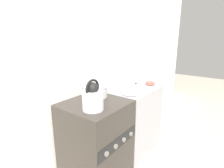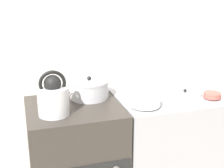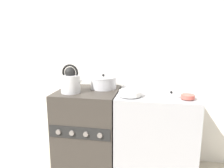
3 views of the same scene
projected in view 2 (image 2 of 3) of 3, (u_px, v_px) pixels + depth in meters
The scene contains 8 objects.
wall_back at pixel (61, 31), 2.18m from camera, with size 7.00×0.06×2.50m.
stove at pixel (76, 164), 2.08m from camera, with size 0.59×0.57×0.84m.
counter at pixel (165, 148), 2.28m from camera, with size 0.72×0.59×0.83m.
kettle at pixel (54, 97), 1.79m from camera, with size 0.22×0.18×0.27m.
cooking_pot at pixel (89, 89), 2.08m from camera, with size 0.27×0.27×0.15m.
enamel_bowl at pixel (145, 102), 1.95m from camera, with size 0.20×0.20×0.05m.
small_ceramic_bowl at pixel (212, 95), 2.08m from camera, with size 0.11×0.11×0.04m.
loose_pot_lid at pixel (185, 93), 2.18m from camera, with size 0.23×0.23×0.03m.
Camera 2 is at (-0.30, -1.53, 1.56)m, focal length 50.00 mm.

